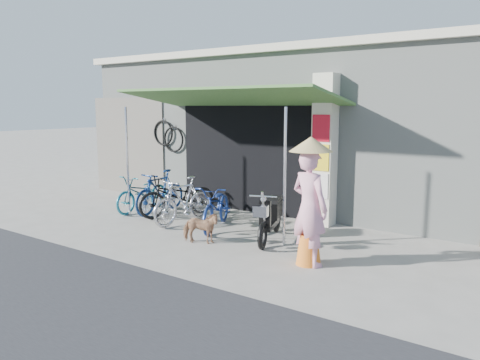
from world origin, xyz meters
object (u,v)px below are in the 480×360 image
Objects in this scene: bike_navy at (217,207)px; moped at (271,217)px; bike_teal at (143,193)px; nun at (310,203)px; bike_blue at (160,192)px; bike_black at (178,196)px; bike_silver at (183,200)px; street_dog at (200,228)px.

bike_navy is 1.07× the size of moped.
bike_teal is 0.82× the size of nun.
bike_blue is at bearing 153.50° from moped.
moped is (1.26, -0.07, -0.02)m from bike_navy.
bike_black is 0.64m from bike_silver.
bike_black is 0.90× the size of nun.
bike_silver is 0.95× the size of bike_navy.
nun is (3.75, -1.21, 0.49)m from bike_black.
bike_teal is 1.56m from bike_silver.
street_dog is (1.20, -0.91, -0.19)m from bike_silver.
nun is at bearing -110.75° from street_dog.
bike_teal is 0.95× the size of bike_navy.
bike_blue is at bearing -158.52° from bike_black.
bike_navy reaches higher than street_dog.
street_dog is at bearing -32.95° from bike_silver.
bike_blue is 3.17m from moped.
bike_teal is at bearing -152.31° from bike_black.
nun is (1.16, -0.81, 0.53)m from moped.
bike_black is 2.15m from street_dog.
bike_teal is 0.47m from bike_blue.
moped is (3.60, -0.35, -0.00)m from bike_teal.
nun is (3.24, -0.82, 0.47)m from bike_silver.
moped is at bearing -18.66° from nun.
street_dog is at bearing -90.58° from bike_navy.
moped is 0.81× the size of nun.
bike_silver is (1.06, -0.42, -0.00)m from bike_blue.
moped is at bearing 3.94° from bike_silver.
nun reaches higher than bike_black.
street_dog is (1.71, -1.30, -0.18)m from bike_black.
bike_blue reaches higher than street_dog.
nun reaches higher than bike_blue.
bike_teal is at bearing 155.78° from moped.
bike_blue is at bearing 147.13° from bike_navy.
bike_teal is at bearing -173.21° from bike_blue.
nun is at bearing -9.92° from bike_silver.
bike_silver is at bearing 161.05° from moped.
bike_black is at bearing 152.56° from moped.
bike_silver reaches higher than moped.
moped is at bearing 16.14° from bike_black.
bike_teal is 3.00m from street_dog.
street_dog is at bearing -33.93° from bike_blue.
moped is at bearing -67.68° from street_dog.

